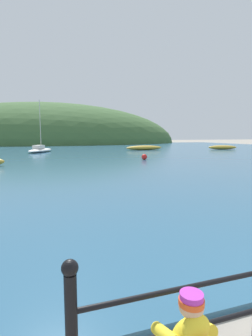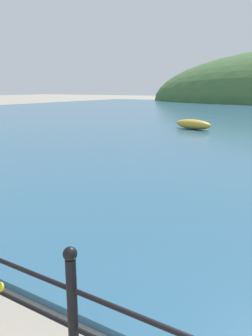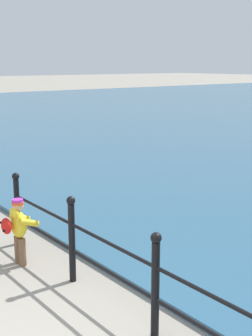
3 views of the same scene
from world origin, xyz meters
name	(u,v)px [view 2 (image 2 of 3)]	position (x,y,z in m)	size (l,w,h in m)	color
boat_far_left	(193,124)	(-6.33, 18.21, 0.38)	(2.55, 1.44, 0.56)	gold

